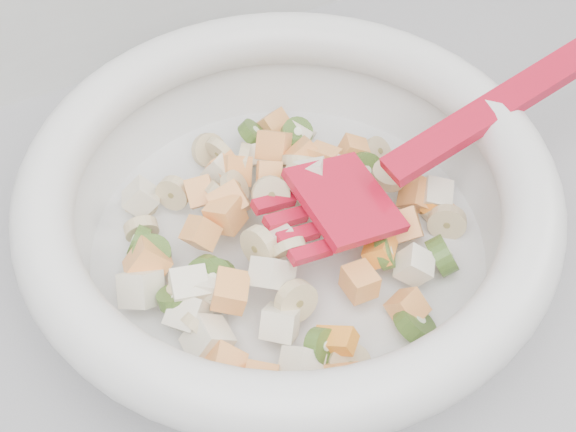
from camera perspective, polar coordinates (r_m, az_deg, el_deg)
name	(u,v)px	position (r m, az deg, el deg)	size (l,w,h in m)	color
mixing_bowl	(289,209)	(0.53, 0.05, 0.50)	(0.47, 0.35, 0.12)	silver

